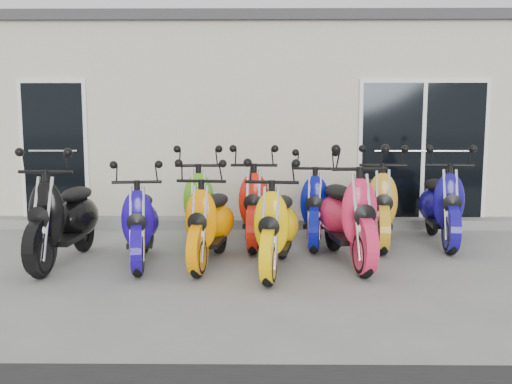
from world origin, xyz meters
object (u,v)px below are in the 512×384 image
Objects in this scene: scooter_back_green at (200,194)px; scooter_back_blue at (316,196)px; scooter_front_orange_a at (210,211)px; scooter_front_red at (347,203)px; scooter_back_yellow at (379,194)px; scooter_front_black at (63,205)px; scooter_back_red at (256,194)px; scooter_front_orange_b at (277,214)px; scooter_front_blue at (140,211)px; scooter_back_extra at (442,194)px.

scooter_back_blue is at bearing -2.81° from scooter_back_green.
scooter_back_green is (-0.23, 1.11, 0.05)m from scooter_front_orange_a.
scooter_front_red is 1.17m from scooter_back_yellow.
scooter_front_red is (3.34, 0.07, 0.02)m from scooter_front_black.
scooter_back_green is (1.49, 1.09, -0.01)m from scooter_front_black.
scooter_back_green is 0.76m from scooter_back_red.
scooter_back_yellow is at bearing 19.17° from scooter_front_black.
scooter_front_orange_b is at bearing -3.58° from scooter_front_black.
scooter_front_orange_a is 0.98× the size of scooter_front_orange_b.
scooter_front_blue is at bearing 4.06° from scooter_front_black.
scooter_front_red is at bearing 4.81° from scooter_front_black.
scooter_front_red is (0.84, 0.38, 0.07)m from scooter_front_orange_b.
scooter_front_orange_a is at bearing -82.22° from scooter_back_green.
scooter_back_green is at bearing 53.23° from scooter_front_blue.
scooter_front_orange_a is 1.23m from scooter_back_red.
scooter_front_blue is at bearing -158.28° from scooter_back_extra.
scooter_front_black is 1.07× the size of scooter_front_orange_b.
scooter_back_red is at bearing -173.92° from scooter_back_extra.
scooter_back_blue is (-0.27, 1.06, -0.06)m from scooter_front_red.
scooter_front_red reaches higher than scooter_back_green.
scooter_front_orange_b is at bearing -129.28° from scooter_back_yellow.
scooter_front_blue is at bearing -138.52° from scooter_back_red.
scooter_front_orange_a is 2.46m from scooter_back_yellow.
scooter_front_blue is 0.91× the size of scooter_back_red.
scooter_back_yellow is at bearing -173.92° from scooter_back_extra.
scooter_front_orange_b reaches higher than scooter_front_orange_a.
scooter_front_blue is 1.73m from scooter_back_red.
scooter_front_orange_a is at bearing -153.97° from scooter_back_extra.
scooter_back_blue is (1.58, 0.03, -0.03)m from scooter_back_green.
scooter_front_orange_a is 0.92× the size of scooter_back_extra.
scooter_front_red is 2.12m from scooter_back_green.
scooter_front_blue is 1.63m from scooter_front_orange_b.
scooter_back_extra is (3.28, -0.00, 0.00)m from scooter_back_green.
scooter_back_red is (-1.09, 1.02, -0.03)m from scooter_front_red.
scooter_back_blue reaches higher than scooter_front_blue.
scooter_front_orange_b is (1.59, -0.32, 0.02)m from scooter_front_blue.
scooter_front_red is 1.10m from scooter_back_blue.
scooter_front_blue is 2.44m from scooter_back_blue.
scooter_back_extra is (2.27, 1.40, 0.04)m from scooter_front_orange_b.
scooter_back_red reaches higher than scooter_front_orange_b.
scooter_front_red is at bearing -68.74° from scooter_back_blue.
scooter_back_yellow is (0.58, 1.02, -0.03)m from scooter_front_red.
scooter_front_red is at bearing -113.47° from scooter_back_yellow.
scooter_back_green is at bearing -172.01° from scooter_back_blue.
scooter_front_black is at bearing -147.73° from scooter_back_green.
scooter_back_extra is (0.85, 0.00, 0.00)m from scooter_back_yellow.
scooter_front_orange_b is at bearing -77.36° from scooter_back_red.
scooter_back_green is 1.00× the size of scooter_back_red.
scooter_front_red is at bearing -40.37° from scooter_back_red.
scooter_front_blue is 0.95× the size of scooter_back_blue.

